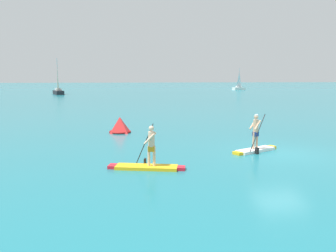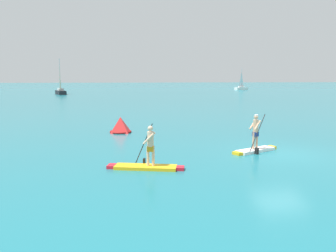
{
  "view_description": "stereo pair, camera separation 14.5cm",
  "coord_description": "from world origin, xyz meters",
  "px_view_note": "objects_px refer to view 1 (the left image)",
  "views": [
    {
      "loc": [
        -7.66,
        -15.04,
        3.7
      ],
      "look_at": [
        -5.21,
        2.79,
        1.06
      ],
      "focal_mm": 35.77,
      "sensor_mm": 36.0,
      "label": 1
    },
    {
      "loc": [
        -7.52,
        -15.06,
        3.7
      ],
      "look_at": [
        -5.21,
        2.79,
        1.06
      ],
      "focal_mm": 35.77,
      "sensor_mm": 36.0,
      "label": 2
    }
  ],
  "objects_px": {
    "race_marker_buoy": "(120,126)",
    "paddleboarder_mid_center": "(255,144)",
    "sailboat_left_horizon": "(58,90)",
    "sailboat_right_horizon": "(239,87)",
    "paddleboarder_near_left": "(147,161)"
  },
  "relations": [
    {
      "from": "paddleboarder_near_left",
      "to": "sailboat_left_horizon",
      "type": "distance_m",
      "value": 63.59
    },
    {
      "from": "paddleboarder_near_left",
      "to": "race_marker_buoy",
      "type": "bearing_deg",
      "value": -69.24
    },
    {
      "from": "paddleboarder_near_left",
      "to": "sailboat_left_horizon",
      "type": "xyz_separation_m",
      "value": [
        -14.59,
        61.89,
        0.62
      ]
    },
    {
      "from": "paddleboarder_near_left",
      "to": "race_marker_buoy",
      "type": "xyz_separation_m",
      "value": [
        -1.14,
        9.23,
        0.14
      ]
    },
    {
      "from": "paddleboarder_mid_center",
      "to": "sailboat_left_horizon",
      "type": "distance_m",
      "value": 62.78
    },
    {
      "from": "race_marker_buoy",
      "to": "paddleboarder_mid_center",
      "type": "bearing_deg",
      "value": -45.18
    },
    {
      "from": "sailboat_right_horizon",
      "to": "race_marker_buoy",
      "type": "bearing_deg",
      "value": -141.54
    },
    {
      "from": "paddleboarder_mid_center",
      "to": "race_marker_buoy",
      "type": "bearing_deg",
      "value": -72.02
    },
    {
      "from": "paddleboarder_near_left",
      "to": "sailboat_left_horizon",
      "type": "bearing_deg",
      "value": -63.04
    },
    {
      "from": "paddleboarder_mid_center",
      "to": "paddleboarder_near_left",
      "type": "bearing_deg",
      "value": -3.23
    },
    {
      "from": "paddleboarder_mid_center",
      "to": "sailboat_right_horizon",
      "type": "distance_m",
      "value": 85.01
    },
    {
      "from": "sailboat_right_horizon",
      "to": "paddleboarder_near_left",
      "type": "bearing_deg",
      "value": -138.35
    },
    {
      "from": "paddleboarder_near_left",
      "to": "race_marker_buoy",
      "type": "height_order",
      "value": "paddleboarder_near_left"
    },
    {
      "from": "paddleboarder_near_left",
      "to": "sailboat_right_horizon",
      "type": "xyz_separation_m",
      "value": [
        33.49,
        82.75,
        0.51
      ]
    },
    {
      "from": "sailboat_left_horizon",
      "to": "race_marker_buoy",
      "type": "bearing_deg",
      "value": -5.94
    }
  ]
}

